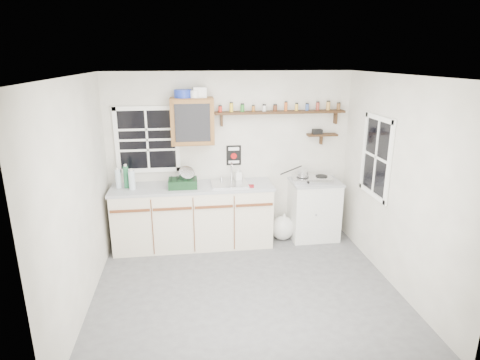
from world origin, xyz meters
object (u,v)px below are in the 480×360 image
Objects in this scene: main_cabinet at (193,216)px; spice_shelf at (281,111)px; upper_cabinet at (192,121)px; dish_rack at (184,181)px; right_cabinet at (314,209)px; hotplate at (312,179)px.

main_cabinet is 1.98m from spice_shelf.
upper_cabinet is 1.62× the size of dish_rack.
upper_cabinet is 1.29m from spice_shelf.
hotplate is at bearing -161.94° from right_cabinet.
spice_shelf is at bearing 3.09° from upper_cabinet.
spice_shelf is at bearing 9.19° from main_cabinet.
right_cabinet is 1.48× the size of hotplate.
dish_rack reaches higher than right_cabinet.
right_cabinet is 1.40× the size of upper_cabinet.
main_cabinet is 1.84m from right_cabinet.
right_cabinet is 2.26× the size of dish_rack.
main_cabinet is at bearing -170.81° from spice_shelf.
hotplate is at bearing -24.42° from spice_shelf.
hotplate is (1.89, 0.05, -0.07)m from dish_rack.
spice_shelf is (1.28, 0.07, 0.10)m from upper_cabinet.
upper_cabinet is (0.03, 0.14, 1.36)m from main_cabinet.
spice_shelf is (-0.52, 0.19, 1.47)m from right_cabinet.
upper_cabinet reaches higher than dish_rack.
right_cabinet is 0.50m from hotplate.
right_cabinet is 2.03m from dish_rack.
spice_shelf is 4.75× the size of dish_rack.
dish_rack is at bearing -170.00° from spice_shelf.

